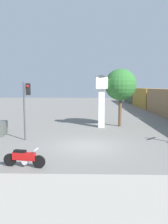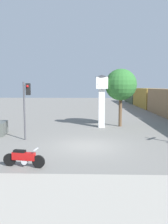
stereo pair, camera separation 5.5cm
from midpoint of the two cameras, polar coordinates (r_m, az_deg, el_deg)
The scene contains 7 objects.
ground_plane at distance 13.75m, azimuth 0.93°, elevation -8.90°, with size 120.00×120.00×0.00m, color slate.
sidewalk_strip at distance 6.67m, azimuth -0.02°, elevation -26.26°, with size 36.00×6.00×0.10m.
motorcycle at distance 10.58m, azimuth -15.35°, elevation -11.50°, with size 2.01×0.51×0.89m.
clock_tower at distance 19.75m, azimuth 4.73°, elevation 5.04°, with size 1.25×1.25×4.74m.
freight_train at distance 35.90m, azimuth 18.33°, elevation 3.11°, with size 2.80×44.84×3.40m.
traffic_light at distance 15.39m, azimuth -14.75°, elevation 3.01°, with size 0.50×0.35×4.01m.
street_tree at distance 20.42m, azimuth 9.66°, elevation 6.98°, with size 2.90×2.90×5.32m.
Camera 2 is at (0.19, -13.25, 3.67)m, focal length 35.00 mm.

